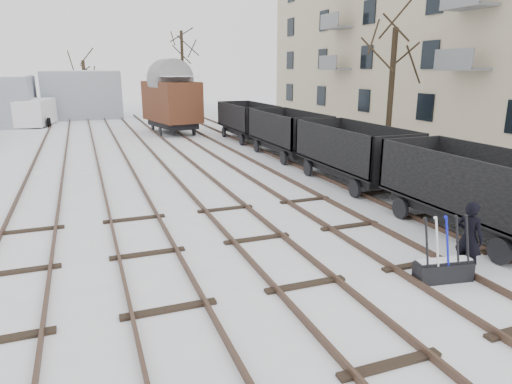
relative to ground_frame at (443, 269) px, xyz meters
The scene contains 15 objects.
ground 3.14m from the ground_frame, 164.08° to the left, with size 120.00×120.00×0.00m, color white.
tracks 14.84m from the ground_frame, 101.68° to the left, with size 13.90×52.00×0.16m.
apartment_block 23.84m from the ground_frame, 41.24° to the left, with size 10.12×45.00×16.10m.
shed_right 41.50m from the ground_frame, 99.73° to the left, with size 7.00×6.00×4.50m.
ground_frame is the anchor object (origin of this frame).
worker 0.96m from the ground_frame, ahead, with size 0.64×0.42×1.76m, color black.
freight_wagon_a 3.71m from the ground_frame, 35.06° to the left, with size 2.36×5.89×2.40m.
freight_wagon_b 9.04m from the ground_frame, 70.59° to the left, with size 2.36×5.89×2.40m.
freight_wagon_c 15.21m from the ground_frame, 78.63° to the left, with size 2.36×5.89×2.40m.
freight_wagon_d 21.52m from the ground_frame, 82.00° to the left, with size 2.36×5.89×2.40m.
box_van_wagon 26.52m from the ground_frame, 92.28° to the left, with size 3.88×5.87×4.13m.
panel_van 36.71m from the ground_frame, 107.10° to the left, with size 3.05×5.26×2.18m.
tree_near 15.52m from the ground_frame, 58.38° to the left, with size 0.30×0.30×6.63m, color black.
tree_far_left 40.00m from the ground_frame, 99.62° to the left, with size 0.30×0.30×5.39m, color black.
tree_far_right 39.97m from the ground_frame, 86.11° to the left, with size 0.30×0.30×8.27m, color black.
Camera 1 is at (-4.26, -8.15, 4.61)m, focal length 32.00 mm.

